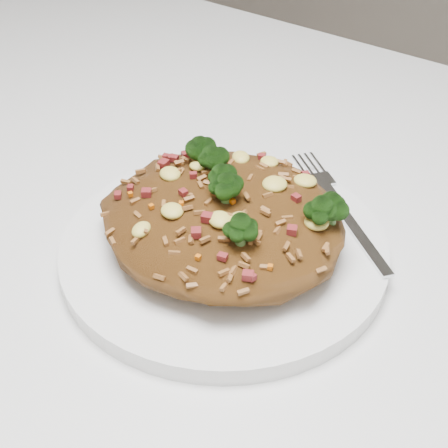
# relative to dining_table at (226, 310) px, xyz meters

# --- Properties ---
(dining_table) EXTENTS (1.20, 0.80, 0.75)m
(dining_table) POSITION_rel_dining_table_xyz_m (0.00, 0.00, 0.00)
(dining_table) COLOR silver
(dining_table) RESTS_ON ground
(plate) EXTENTS (0.24, 0.24, 0.01)m
(plate) POSITION_rel_dining_table_xyz_m (0.02, -0.03, 0.10)
(plate) COLOR white
(plate) RESTS_ON dining_table
(fried_rice) EXTENTS (0.18, 0.16, 0.06)m
(fried_rice) POSITION_rel_dining_table_xyz_m (0.02, -0.03, 0.13)
(fried_rice) COLOR brown
(fried_rice) RESTS_ON plate
(fork) EXTENTS (0.14, 0.11, 0.00)m
(fork) POSITION_rel_dining_table_xyz_m (0.07, 0.05, 0.11)
(fork) COLOR silver
(fork) RESTS_ON plate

